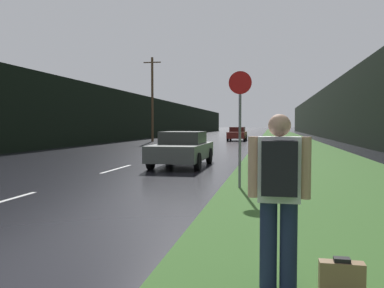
{
  "coord_description": "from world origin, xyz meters",
  "views": [
    {
      "loc": [
        5.76,
        -0.27,
        1.67
      ],
      "look_at": [
        2.63,
        15.86,
        0.9
      ],
      "focal_mm": 38.0,
      "sensor_mm": 36.0,
      "label": 1
    }
  ],
  "objects_px": {
    "suitcase": "(342,280)",
    "car_passing_near": "(182,149)",
    "hitchhiker_with_backpack": "(279,191)",
    "stop_sign": "(240,120)",
    "car_passing_far": "(237,134)"
  },
  "relations": [
    {
      "from": "suitcase",
      "to": "car_passing_near",
      "type": "distance_m",
      "value": 12.79
    },
    {
      "from": "suitcase",
      "to": "car_passing_near",
      "type": "relative_size",
      "value": 0.09
    },
    {
      "from": "suitcase",
      "to": "hitchhiker_with_backpack",
      "type": "bearing_deg",
      "value": 175.47
    },
    {
      "from": "stop_sign",
      "to": "hitchhiker_with_backpack",
      "type": "distance_m",
      "value": 6.73
    },
    {
      "from": "hitchhiker_with_backpack",
      "to": "car_passing_near",
      "type": "relative_size",
      "value": 0.38
    },
    {
      "from": "car_passing_far",
      "to": "hitchhiker_with_backpack",
      "type": "bearing_deg",
      "value": 95.24
    },
    {
      "from": "hitchhiker_with_backpack",
      "to": "suitcase",
      "type": "xyz_separation_m",
      "value": [
        0.6,
        -0.05,
        -0.84
      ]
    },
    {
      "from": "stop_sign",
      "to": "suitcase",
      "type": "bearing_deg",
      "value": -77.49
    },
    {
      "from": "stop_sign",
      "to": "car_passing_near",
      "type": "bearing_deg",
      "value": 116.88
    },
    {
      "from": "stop_sign",
      "to": "hitchhiker_with_backpack",
      "type": "bearing_deg",
      "value": -82.39
    },
    {
      "from": "stop_sign",
      "to": "car_passing_far",
      "type": "xyz_separation_m",
      "value": [
        -2.73,
        32.78,
        -1.08
      ]
    },
    {
      "from": "suitcase",
      "to": "car_passing_near",
      "type": "xyz_separation_m",
      "value": [
        -4.21,
        12.06,
        0.53
      ]
    },
    {
      "from": "stop_sign",
      "to": "suitcase",
      "type": "xyz_separation_m",
      "value": [
        1.48,
        -6.67,
        -1.63
      ]
    },
    {
      "from": "suitcase",
      "to": "car_passing_far",
      "type": "distance_m",
      "value": 39.68
    },
    {
      "from": "stop_sign",
      "to": "hitchhiker_with_backpack",
      "type": "height_order",
      "value": "stop_sign"
    }
  ]
}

